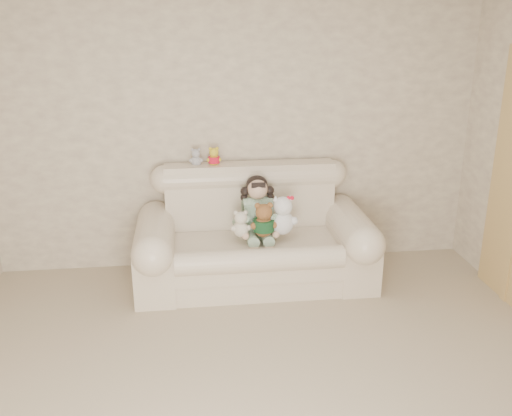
# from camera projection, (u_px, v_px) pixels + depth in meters

# --- Properties ---
(wall_back) EXTENTS (4.50, 0.00, 4.50)m
(wall_back) POSITION_uv_depth(u_px,v_px,m) (237.00, 131.00, 5.31)
(wall_back) COLOR beige
(wall_back) RESTS_ON ground
(sofa) EXTENTS (2.10, 0.95, 1.03)m
(sofa) POSITION_uv_depth(u_px,v_px,m) (255.00, 229.00, 5.10)
(sofa) COLOR beige
(sofa) RESTS_ON floor
(seated_child) EXTENTS (0.37, 0.44, 0.57)m
(seated_child) POSITION_uv_depth(u_px,v_px,m) (257.00, 206.00, 5.12)
(seated_child) COLOR #32703E
(seated_child) RESTS_ON sofa
(brown_teddy) EXTENTS (0.28, 0.24, 0.36)m
(brown_teddy) POSITION_uv_depth(u_px,v_px,m) (264.00, 217.00, 4.93)
(brown_teddy) COLOR brown
(brown_teddy) RESTS_ON sofa
(white_cat) EXTENTS (0.30, 0.25, 0.42)m
(white_cat) POSITION_uv_depth(u_px,v_px,m) (283.00, 211.00, 4.98)
(white_cat) COLOR white
(white_cat) RESTS_ON sofa
(cream_teddy) EXTENTS (0.22, 0.20, 0.28)m
(cream_teddy) POSITION_uv_depth(u_px,v_px,m) (241.00, 221.00, 4.94)
(cream_teddy) COLOR #EFE7CF
(cream_teddy) RESTS_ON sofa
(yellow_mini_bear) EXTENTS (0.14, 0.12, 0.21)m
(yellow_mini_bear) POSITION_uv_depth(u_px,v_px,m) (214.00, 155.00, 5.21)
(yellow_mini_bear) COLOR yellow
(yellow_mini_bear) RESTS_ON sofa
(grey_mini_plush) EXTENTS (0.15, 0.13, 0.20)m
(grey_mini_plush) POSITION_uv_depth(u_px,v_px,m) (196.00, 156.00, 5.21)
(grey_mini_plush) COLOR #B5B6BC
(grey_mini_plush) RESTS_ON sofa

